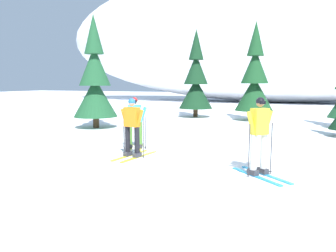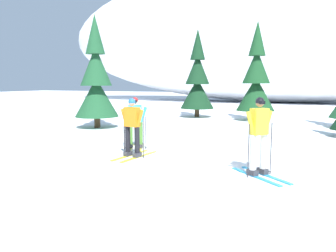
{
  "view_description": "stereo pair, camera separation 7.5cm",
  "coord_description": "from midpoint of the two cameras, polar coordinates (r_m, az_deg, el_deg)",
  "views": [
    {
      "loc": [
        3.0,
        -8.3,
        2.19
      ],
      "look_at": [
        -0.52,
        0.43,
        0.95
      ],
      "focal_mm": 35.83,
      "sensor_mm": 36.0,
      "label": 1
    },
    {
      "loc": [
        3.07,
        -8.27,
        2.19
      ],
      "look_at": [
        -0.52,
        0.43,
        0.95
      ],
      "focal_mm": 35.83,
      "sensor_mm": 36.0,
      "label": 2
    }
  ],
  "objects": [
    {
      "name": "skier_orange_jacket",
      "position": [
        9.77,
        -6.32,
        -0.1
      ],
      "size": [
        0.81,
        1.75,
        1.73
      ],
      "color": "gold",
      "rests_on": "ground"
    },
    {
      "name": "snow_ridge_background",
      "position": [
        38.44,
        18.3,
        15.1
      ],
      "size": [
        50.64,
        14.64,
        15.01
      ],
      "primitive_type": "ellipsoid",
      "color": "white",
      "rests_on": "ground"
    },
    {
      "name": "skier_yellow_jacket",
      "position": [
        8.09,
        15.02,
        -1.48
      ],
      "size": [
        1.5,
        1.42,
        1.84
      ],
      "color": "#2893CC",
      "rests_on": "ground"
    },
    {
      "name": "skier_cyan_jacket",
      "position": [
        11.02,
        -5.86,
        0.7
      ],
      "size": [
        0.99,
        1.61,
        1.7
      ],
      "color": "gold",
      "rests_on": "ground"
    },
    {
      "name": "pine_tree_center",
      "position": [
        19.78,
        14.41,
        7.69
      ],
      "size": [
        2.15,
        2.15,
        5.57
      ],
      "color": "#47301E",
      "rests_on": "ground"
    },
    {
      "name": "pine_tree_far_left",
      "position": [
        16.38,
        -12.46,
        7.49
      ],
      "size": [
        2.06,
        2.06,
        5.34
      ],
      "color": "#47301E",
      "rests_on": "ground"
    },
    {
      "name": "pine_tree_center_left",
      "position": [
        21.05,
        4.66,
        7.7
      ],
      "size": [
        2.09,
        2.09,
        5.42
      ],
      "color": "#47301E",
      "rests_on": "ground"
    },
    {
      "name": "ground_plane",
      "position": [
        9.09,
        1.79,
        -6.44
      ],
      "size": [
        120.0,
        120.0,
        0.0
      ],
      "primitive_type": "plane",
      "color": "white"
    }
  ]
}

